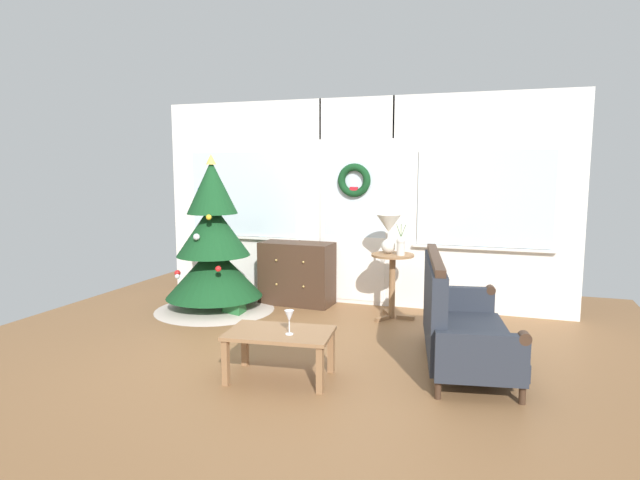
# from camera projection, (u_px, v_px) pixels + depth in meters

# --- Properties ---
(ground_plane) EXTENTS (6.76, 6.76, 0.00)m
(ground_plane) POSITION_uv_depth(u_px,v_px,m) (295.00, 356.00, 4.91)
(ground_plane) COLOR brown
(back_wall_with_door) EXTENTS (5.20, 0.19, 2.55)m
(back_wall_with_door) POSITION_uv_depth(u_px,v_px,m) (356.00, 202.00, 6.69)
(back_wall_with_door) COLOR white
(back_wall_with_door) RESTS_ON ground
(christmas_tree) EXTENTS (1.43, 1.43, 1.86)m
(christmas_tree) POSITION_uv_depth(u_px,v_px,m) (213.00, 253.00, 6.43)
(christmas_tree) COLOR #4C331E
(christmas_tree) RESTS_ON ground
(dresser_cabinet) EXTENTS (0.92, 0.47, 0.78)m
(dresser_cabinet) POSITION_uv_depth(u_px,v_px,m) (297.00, 273.00, 6.76)
(dresser_cabinet) COLOR #3D281C
(dresser_cabinet) RESTS_ON ground
(settee_sofa) EXTENTS (0.96, 1.73, 0.96)m
(settee_sofa) POSITION_uv_depth(u_px,v_px,m) (456.00, 322.00, 4.67)
(settee_sofa) COLOR #3D281C
(settee_sofa) RESTS_ON ground
(side_table) EXTENTS (0.50, 0.48, 0.74)m
(side_table) POSITION_uv_depth(u_px,v_px,m) (392.00, 273.00, 6.10)
(side_table) COLOR #8E6642
(side_table) RESTS_ON ground
(table_lamp) EXTENTS (0.28, 0.28, 0.44)m
(table_lamp) POSITION_uv_depth(u_px,v_px,m) (389.00, 228.00, 6.09)
(table_lamp) COLOR silver
(table_lamp) RESTS_ON side_table
(flower_vase) EXTENTS (0.11, 0.10, 0.35)m
(flower_vase) POSITION_uv_depth(u_px,v_px,m) (401.00, 245.00, 5.96)
(flower_vase) COLOR beige
(flower_vase) RESTS_ON side_table
(coffee_table) EXTENTS (0.89, 0.61, 0.39)m
(coffee_table) POSITION_uv_depth(u_px,v_px,m) (280.00, 338.00, 4.35)
(coffee_table) COLOR #8E6642
(coffee_table) RESTS_ON ground
(wine_glass) EXTENTS (0.08, 0.08, 0.20)m
(wine_glass) POSITION_uv_depth(u_px,v_px,m) (289.00, 317.00, 4.25)
(wine_glass) COLOR silver
(wine_glass) RESTS_ON coffee_table
(gift_box) EXTENTS (0.21, 0.19, 0.21)m
(gift_box) POSITION_uv_depth(u_px,v_px,m) (234.00, 307.00, 6.25)
(gift_box) COLOR #266633
(gift_box) RESTS_ON ground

